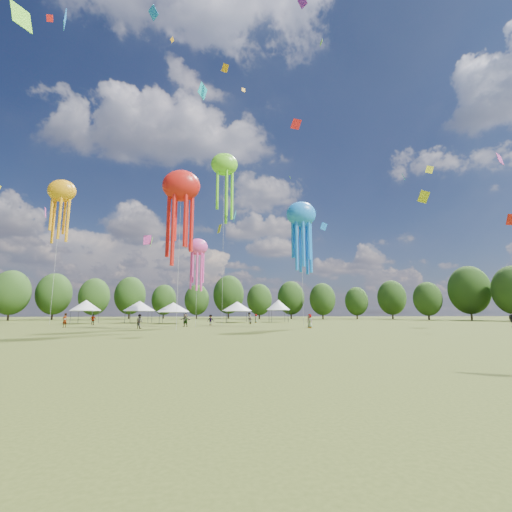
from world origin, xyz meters
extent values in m
plane|color=#384416|center=(0.00, 0.00, 0.00)|extent=(300.00, 300.00, 0.00)
imported|color=gray|center=(-8.36, 32.54, 0.84)|extent=(1.03, 1.00, 1.67)
imported|color=gray|center=(8.12, 54.77, 0.79)|extent=(0.58, 0.82, 1.57)
imported|color=gray|center=(6.04, 46.87, 0.93)|extent=(1.05, 1.13, 1.86)
imported|color=gray|center=(-0.16, 42.40, 0.77)|extent=(1.11, 0.80, 1.54)
imported|color=gray|center=(-17.85, 45.80, 0.79)|extent=(0.98, 0.84, 1.58)
imported|color=gray|center=(-3.44, 37.63, 0.88)|extent=(1.71, 1.06, 1.76)
imported|color=gray|center=(-18.47, 37.18, 0.89)|extent=(0.63, 0.76, 1.78)
imported|color=gray|center=(11.98, 31.98, 0.84)|extent=(0.85, 0.98, 1.69)
cylinder|color=#47474C|center=(-23.28, 51.54, 1.05)|extent=(0.08, 0.08, 2.10)
cylinder|color=#47474C|center=(-23.28, 54.97, 1.05)|extent=(0.08, 0.08, 2.10)
cylinder|color=#47474C|center=(-19.85, 51.54, 1.05)|extent=(0.08, 0.08, 2.10)
cylinder|color=#47474C|center=(-19.85, 54.97, 1.05)|extent=(0.08, 0.08, 2.10)
cube|color=silver|center=(-21.57, 53.25, 2.15)|extent=(3.83, 3.83, 0.10)
cone|color=silver|center=(-21.57, 53.25, 3.10)|extent=(4.98, 4.98, 1.80)
cylinder|color=#47474C|center=(-15.21, 54.17, 1.04)|extent=(0.08, 0.08, 2.08)
cylinder|color=#47474C|center=(-15.21, 58.13, 1.04)|extent=(0.08, 0.08, 2.08)
cylinder|color=#47474C|center=(-11.25, 54.17, 1.04)|extent=(0.08, 0.08, 2.08)
cylinder|color=#47474C|center=(-11.25, 58.13, 1.04)|extent=(0.08, 0.08, 2.08)
cube|color=silver|center=(-13.23, 56.15, 2.13)|extent=(4.36, 4.36, 0.10)
cone|color=silver|center=(-13.23, 56.15, 3.07)|extent=(5.66, 5.66, 1.78)
cylinder|color=#47474C|center=(-8.59, 49.35, 0.93)|extent=(0.08, 0.08, 1.87)
cylinder|color=#47474C|center=(-8.59, 53.28, 0.93)|extent=(0.08, 0.08, 1.87)
cylinder|color=#47474C|center=(-4.66, 49.35, 0.93)|extent=(0.08, 0.08, 1.87)
cylinder|color=#47474C|center=(-4.66, 53.28, 0.93)|extent=(0.08, 0.08, 1.87)
cube|color=silver|center=(-6.62, 51.31, 1.92)|extent=(4.33, 4.33, 0.10)
cone|color=silver|center=(-6.62, 51.31, 2.76)|extent=(5.62, 5.62, 1.60)
cylinder|color=#47474C|center=(2.73, 54.77, 1.03)|extent=(0.08, 0.08, 2.06)
cylinder|color=#47474C|center=(2.73, 58.75, 1.03)|extent=(0.08, 0.08, 2.06)
cylinder|color=#47474C|center=(6.71, 54.77, 1.03)|extent=(0.08, 0.08, 2.06)
cylinder|color=#47474C|center=(6.71, 58.75, 1.03)|extent=(0.08, 0.08, 2.06)
cube|color=silver|center=(4.72, 56.76, 2.11)|extent=(4.38, 4.38, 0.10)
cone|color=silver|center=(4.72, 56.76, 3.05)|extent=(5.70, 5.70, 1.77)
cylinder|color=#47474C|center=(11.33, 56.39, 1.14)|extent=(0.08, 0.08, 2.28)
cylinder|color=#47474C|center=(11.33, 59.60, 1.14)|extent=(0.08, 0.08, 2.28)
cylinder|color=#47474C|center=(14.54, 56.39, 1.14)|extent=(0.08, 0.08, 2.28)
cylinder|color=#47474C|center=(14.54, 59.60, 1.14)|extent=(0.08, 0.08, 2.28)
cube|color=silver|center=(12.94, 57.99, 2.33)|extent=(3.61, 3.61, 0.10)
cone|color=silver|center=(12.94, 57.99, 3.36)|extent=(4.69, 4.69, 1.95)
ellipsoid|color=red|center=(-3.68, 28.29, 16.10)|extent=(4.26, 2.98, 3.62)
cylinder|color=beige|center=(-3.68, 28.29, 8.05)|extent=(0.03, 0.03, 16.10)
ellipsoid|color=#74EF27|center=(1.51, 42.39, 25.20)|extent=(4.26, 2.98, 3.62)
cylinder|color=beige|center=(1.51, 42.39, 12.60)|extent=(0.03, 0.03, 25.20)
ellipsoid|color=#1A81EF|center=(11.27, 32.33, 14.44)|extent=(3.86, 2.70, 3.28)
cylinder|color=beige|center=(11.27, 32.33, 7.22)|extent=(0.03, 0.03, 14.44)
ellipsoid|color=#FFA40F|center=(-25.00, 48.14, 21.70)|extent=(4.40, 3.08, 3.74)
cylinder|color=beige|center=(-25.00, 48.14, 10.85)|extent=(0.03, 0.03, 21.70)
ellipsoid|color=#F046A8|center=(-2.02, 35.93, 10.51)|extent=(2.65, 1.85, 2.25)
cylinder|color=beige|center=(-2.02, 35.93, 5.25)|extent=(0.03, 0.03, 10.51)
cube|color=#FFA40F|center=(1.10, 29.39, 32.30)|extent=(0.95, 0.61, 1.09)
cube|color=yellow|center=(1.24, 68.44, 20.96)|extent=(1.05, 1.52, 2.18)
cube|color=#74EF27|center=(17.74, 66.71, 33.53)|extent=(0.45, 0.88, 0.91)
cube|color=#1A81EF|center=(-7.76, 28.13, 38.00)|extent=(1.41, 0.92, 1.58)
cube|color=#16B5BE|center=(3.13, 40.06, 16.09)|extent=(0.41, 1.52, 1.66)
cube|color=#F046A8|center=(31.62, 22.74, 18.79)|extent=(1.04, 0.83, 1.46)
cube|color=purple|center=(11.79, 31.04, 44.85)|extent=(1.32, 0.93, 1.56)
cube|color=red|center=(-23.00, 35.03, 42.00)|extent=(0.90, 0.25, 1.13)
cube|color=#FFA40F|center=(-9.18, 54.24, 56.78)|extent=(0.68, 0.91, 1.18)
cube|color=yellow|center=(32.14, 35.82, 23.13)|extent=(1.38, 0.51, 1.53)
cube|color=#74EF27|center=(-18.31, 20.98, 29.41)|extent=(1.55, 1.84, 2.50)
cube|color=#1A81EF|center=(-12.89, 17.71, 26.64)|extent=(0.48, 1.14, 1.48)
cube|color=#16B5BE|center=(-1.76, 32.18, 30.79)|extent=(1.22, 1.52, 2.20)
cube|color=#F046A8|center=(-13.32, 60.76, 16.36)|extent=(1.67, 0.71, 2.13)
cube|color=red|center=(13.12, 41.47, 32.44)|extent=(1.90, 0.49, 2.20)
cube|color=yellow|center=(38.28, 46.99, 22.91)|extent=(1.93, 1.33, 2.38)
cube|color=#74EF27|center=(16.46, 37.35, 44.34)|extent=(0.38, 1.05, 1.15)
cube|color=#1A81EF|center=(25.96, 67.75, 22.10)|extent=(1.90, 0.06, 2.13)
cube|color=#16B5BE|center=(27.85, 35.75, 21.73)|extent=(0.69, 0.77, 0.88)
cube|color=#F046A8|center=(-32.44, 59.29, 20.99)|extent=(0.56, 1.55, 1.95)
cube|color=purple|center=(-7.21, 45.13, 13.04)|extent=(0.81, 0.72, 1.13)
cube|color=red|center=(40.56, 31.47, 14.46)|extent=(1.17, 0.76, 1.50)
cube|color=#FFA40F|center=(4.96, 48.27, 42.62)|extent=(0.70, 0.46, 0.88)
cube|color=#74EF27|center=(-12.21, 59.59, 15.80)|extent=(0.61, 1.91, 2.11)
cylinder|color=#38281C|center=(-47.17, 78.19, 1.68)|extent=(0.44, 0.44, 3.36)
ellipsoid|color=#254115|center=(-47.17, 78.19, 6.51)|extent=(8.40, 8.40, 10.51)
cylinder|color=#38281C|center=(-40.68, 85.49, 1.71)|extent=(0.44, 0.44, 3.41)
ellipsoid|color=#254115|center=(-40.68, 85.49, 6.61)|extent=(8.53, 8.53, 10.66)
cylinder|color=#38281C|center=(-30.60, 85.02, 1.53)|extent=(0.44, 0.44, 3.07)
ellipsoid|color=#254115|center=(-30.60, 85.02, 5.94)|extent=(7.66, 7.66, 9.58)
cylinder|color=#38281C|center=(-23.51, 93.33, 1.72)|extent=(0.44, 0.44, 3.43)
ellipsoid|color=#254115|center=(-23.51, 93.33, 6.65)|extent=(8.58, 8.58, 10.73)
cylinder|color=#38281C|center=(-14.76, 98.96, 1.47)|extent=(0.44, 0.44, 2.95)
ellipsoid|color=#254115|center=(-14.76, 98.96, 5.71)|extent=(7.37, 7.37, 9.21)
cylinder|color=#38281C|center=(-4.70, 95.06, 1.45)|extent=(0.44, 0.44, 2.89)
ellipsoid|color=#254115|center=(-4.70, 95.06, 5.61)|extent=(7.23, 7.23, 9.04)
cylinder|color=#38281C|center=(4.91, 99.49, 1.92)|extent=(0.44, 0.44, 3.84)
ellipsoid|color=#254115|center=(4.91, 99.49, 7.44)|extent=(9.60, 9.60, 11.99)
cylinder|color=#38281C|center=(13.19, 88.44, 1.42)|extent=(0.44, 0.44, 2.84)
ellipsoid|color=#254115|center=(13.19, 88.44, 5.51)|extent=(7.11, 7.11, 8.89)
cylinder|color=#38281C|center=(22.93, 91.04, 1.58)|extent=(0.44, 0.44, 3.16)
ellipsoid|color=#254115|center=(22.93, 91.04, 6.13)|extent=(7.91, 7.91, 9.88)
cylinder|color=#38281C|center=(30.69, 85.29, 1.44)|extent=(0.44, 0.44, 2.88)
ellipsoid|color=#254115|center=(30.69, 85.29, 5.59)|extent=(7.21, 7.21, 9.01)
cylinder|color=#38281C|center=(41.52, 87.24, 1.31)|extent=(0.44, 0.44, 2.63)
ellipsoid|color=#254115|center=(41.52, 87.24, 5.09)|extent=(6.57, 6.57, 8.22)
cylinder|color=#38281C|center=(50.52, 83.73, 1.56)|extent=(0.44, 0.44, 3.13)
ellipsoid|color=#254115|center=(50.52, 83.73, 6.06)|extent=(7.81, 7.81, 9.77)
cylinder|color=#38281C|center=(53.64, 71.81, 1.36)|extent=(0.44, 0.44, 2.72)
ellipsoid|color=#254115|center=(53.64, 71.81, 5.27)|extent=(6.80, 6.80, 8.50)
cylinder|color=#38281C|center=(62.96, 68.92, 1.90)|extent=(0.44, 0.44, 3.81)
ellipsoid|color=#254115|center=(62.96, 68.92, 7.38)|extent=(9.52, 9.52, 11.90)
camera|label=1|loc=(0.20, -10.17, 1.88)|focal=24.40mm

